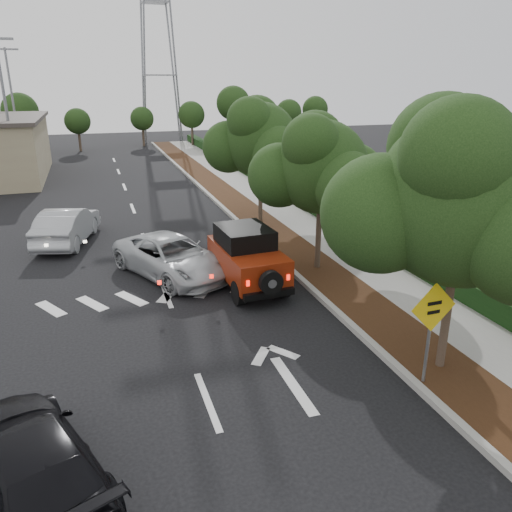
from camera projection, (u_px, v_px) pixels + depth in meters
name	position (u px, v px, depth m)	size (l,w,h in m)	color
ground	(208.00, 401.00, 10.83)	(120.00, 120.00, 0.00)	black
curb	(247.00, 230.00, 22.90)	(0.20, 70.00, 0.15)	#9E9B93
planting_strip	(267.00, 228.00, 23.20)	(1.80, 70.00, 0.12)	black
sidewalk	(305.00, 225.00, 23.76)	(2.00, 70.00, 0.12)	gray
hedge	(332.00, 215.00, 24.06)	(0.80, 70.00, 0.80)	black
transmission_tower	(163.00, 142.00, 55.57)	(7.00, 4.00, 28.00)	slate
street_tree_near	(439.00, 369.00, 12.03)	(3.80, 3.80, 5.92)	black
street_tree_mid	(317.00, 270.00, 18.30)	(3.20, 3.20, 5.32)	black
street_tree_far	(260.00, 224.00, 24.12)	(3.40, 3.40, 5.62)	black
light_pole_a	(19.00, 187.00, 32.20)	(2.00, 0.22, 9.00)	slate
light_pole_b	(22.00, 161.00, 42.65)	(2.00, 0.22, 9.00)	slate
red_jeep	(246.00, 256.00, 16.64)	(1.94, 3.99, 2.00)	black
silver_suv_ahead	(172.00, 257.00, 17.55)	(2.31, 5.02, 1.39)	#B0B4B8
black_suv_oncoming	(29.00, 461.00, 8.23)	(1.85, 4.55, 1.32)	black
silver_sedan_oncoming	(67.00, 226.00, 21.07)	(1.61, 4.61, 1.52)	#ABADB2
speed_hump_sign	(432.00, 320.00, 10.81)	(1.14, 0.10, 2.42)	slate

